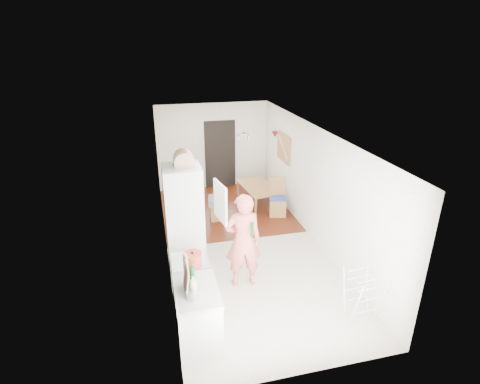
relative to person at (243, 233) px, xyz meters
name	(u,v)px	position (x,y,z in m)	size (l,w,h in m)	color
room_shell	(242,191)	(0.32, 1.35, 0.20)	(3.20, 7.00, 2.50)	white
floor	(242,244)	(0.32, 1.35, -1.05)	(3.20, 7.00, 0.01)	#B9AE9E
wood_floor_overlay	(225,209)	(0.32, 3.20, -1.04)	(3.20, 3.30, 0.01)	#5F2713
sage_wall_panel	(168,215)	(-1.27, -0.65, 0.80)	(0.02, 3.00, 1.30)	slate
tile_splashback	(175,278)	(-1.27, -1.20, 0.10)	(0.02, 1.90, 0.50)	black
doorway_recess	(220,155)	(0.52, 4.83, -0.05)	(0.90, 0.04, 2.00)	black
base_cabinet	(198,317)	(-0.98, -1.20, -0.62)	(0.60, 0.90, 0.86)	white
worktop	(196,291)	(-0.98, -1.20, -0.16)	(0.62, 0.92, 0.06)	beige
range_cooker	(192,285)	(-0.98, -0.45, -0.61)	(0.60, 0.60, 0.88)	white
cooker_top	(190,261)	(-0.98, -0.45, -0.15)	(0.60, 0.60, 0.04)	silver
fridge_housing	(185,223)	(-0.95, 0.57, 0.03)	(0.66, 0.66, 2.15)	white
fridge_door	(220,202)	(-0.34, 0.27, 0.50)	(0.56, 0.04, 0.70)	white
fridge_interior	(201,197)	(-0.64, 0.57, 0.50)	(0.02, 0.52, 0.66)	white
pinboard	(284,148)	(1.90, 3.25, 0.50)	(0.03, 0.90, 0.70)	tan
pinboard_frame	(283,148)	(1.88, 3.25, 0.50)	(0.01, 0.94, 0.74)	olive
wall_sconce	(275,134)	(1.86, 3.90, 0.70)	(0.18, 0.18, 0.16)	maroon
person	(243,233)	(0.00, 0.00, 0.00)	(0.76, 0.50, 2.09)	#E8655F
dining_table	(259,196)	(1.28, 3.37, -0.83)	(1.21, 0.67, 0.42)	olive
dining_chair	(278,198)	(1.53, 2.55, -0.57)	(0.40, 0.40, 0.96)	olive
stool	(217,212)	(0.01, 2.65, -0.83)	(0.32, 0.32, 0.43)	olive
grey_drape	(217,201)	(0.01, 2.62, -0.53)	(0.42, 0.42, 0.19)	slate
drying_rack	(362,296)	(1.60, -1.35, -0.62)	(0.44, 0.40, 0.86)	white
bread_bin	(184,160)	(-0.90, 0.59, 1.20)	(0.36, 0.34, 0.19)	tan
red_casserole	(193,258)	(-0.94, -0.53, -0.04)	(0.29, 0.29, 0.17)	red
steel_pan	(193,294)	(-1.04, -1.37, -0.08)	(0.19, 0.19, 0.10)	silver
held_bottle	(252,229)	(0.11, -0.18, 0.14)	(0.06, 0.06, 0.26)	#16441E
bottle_a	(192,277)	(-1.02, -1.12, 0.03)	(0.07, 0.07, 0.32)	#16441E
bottle_b	(188,279)	(-1.08, -1.12, 0.00)	(0.06, 0.06, 0.26)	#16441E
bottle_c	(193,287)	(-1.03, -1.30, -0.02)	(0.09, 0.09, 0.22)	silver
pepper_mill_front	(187,265)	(-1.06, -0.71, -0.03)	(0.05, 0.05, 0.19)	tan
pepper_mill_back	(185,263)	(-1.08, -0.67, -0.02)	(0.06, 0.06, 0.22)	tan
chopping_boards	(186,279)	(-1.11, -1.21, 0.07)	(0.04, 0.29, 0.40)	tan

